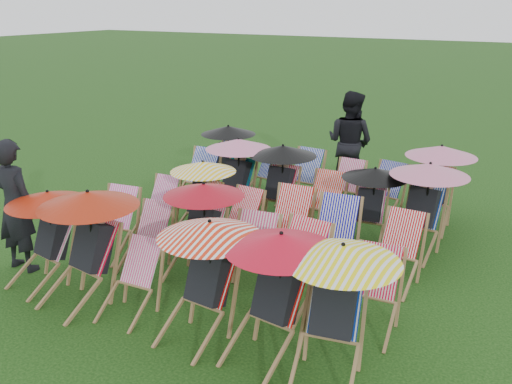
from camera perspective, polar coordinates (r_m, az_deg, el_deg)
The scene contains 33 objects.
ground at distance 8.48m, azimuth 0.19°, elevation -6.19°, with size 100.00×100.00×0.00m, color black.
deckchair_0 at distance 7.87m, azimuth -20.43°, elevation -4.19°, with size 1.06×1.13×1.26m.
deckchair_1 at distance 7.21m, azimuth -16.94°, elevation -5.16°, with size 1.20×1.27×1.42m.
deckchair_2 at distance 6.94m, azimuth -12.50°, elevation -8.70°, with size 0.60×0.81×0.85m.
deckchair_3 at distance 6.24m, azimuth -5.44°, elevation -8.59°, with size 1.14×1.19×1.35m.
deckchair_4 at distance 5.90m, azimuth 1.51°, elevation -10.16°, with size 1.15×1.22×1.36m.
deckchair_5 at distance 5.68m, azimuth 7.73°, elevation -11.56°, with size 1.15×1.25×1.36m.
deckchair_6 at distance 8.59m, azimuth -14.35°, elevation -3.08°, with size 0.73×0.94×0.94m.
deckchair_7 at distance 8.08m, azimuth -11.00°, elevation -4.53°, with size 0.64×0.84×0.86m.
deckchair_8 at distance 7.65m, azimuth -5.82°, elevation -3.63°, with size 1.08×1.12×1.28m.
deckchair_9 at distance 7.19m, azimuth -0.89°, elevation -6.67°, with size 0.75×0.97×0.97m.
deckchair_10 at distance 6.91m, azimuth 3.59°, elevation -7.64°, with size 0.76×0.99×1.01m.
deckchair_11 at distance 6.59m, azimuth 11.50°, elevation -9.92°, with size 0.65×0.87×0.90m.
deckchair_12 at distance 9.32m, azimuth -9.95°, elevation -1.37°, with size 0.58×0.79×0.84m.
deckchair_13 at distance 8.92m, azimuth -5.81°, elevation -0.58°, with size 1.02×1.08×1.21m.
deckchair_14 at distance 8.50m, azimuth -1.98°, elevation -2.96°, with size 0.64×0.85×0.87m.
deckchair_15 at distance 8.22m, azimuth 2.97°, elevation -3.35°, with size 0.70×0.94×0.97m.
deckchair_16 at distance 7.82m, azimuth 7.62°, elevation -4.61°, with size 0.76×0.98×0.99m.
deckchair_17 at distance 7.67m, azimuth 13.79°, elevation -5.81°, with size 0.64×0.87×0.92m.
deckchair_18 at distance 10.33m, azimuth -6.11°, elevation 1.26°, with size 0.66×0.92×0.99m.
deckchair_19 at distance 9.79m, azimuth -2.27°, elevation 1.65°, with size 1.12×1.17×1.33m.
deckchair_20 at distance 9.42m, azimuth 2.15°, elevation 0.91°, with size 1.11×1.15×1.32m.
deckchair_21 at distance 9.06m, azimuth 6.44°, elevation -1.38°, with size 0.65×0.90×0.96m.
deckchair_22 at distance 8.79m, azimuth 11.26°, elevation -1.26°, with size 1.00×1.07×1.18m.
deckchair_23 at distance 8.63m, azimuth 16.17°, elevation -1.42°, with size 1.13×1.19×1.34m.
deckchair_24 at distance 11.17m, azimuth -3.21°, elevation 3.58°, with size 1.06×1.11×1.26m.
deckchair_25 at distance 10.77m, azimuth 0.82°, elevation 1.73°, with size 0.68×0.86×0.86m.
deckchair_26 at distance 10.44m, azimuth 4.50°, elevation 1.40°, with size 0.68×0.92×0.96m.
deckchair_27 at distance 10.15m, azimuth 8.77°, elevation 0.47°, with size 0.60×0.82×0.87m.
deckchair_28 at distance 9.95m, azimuth 12.51°, elevation -0.00°, with size 0.73×0.92×0.91m.
deckchair_29 at distance 9.71m, azimuth 17.38°, elevation 0.68°, with size 1.13×1.20×1.35m.
person_left at distance 8.36m, azimuth -22.94°, elevation -1.26°, with size 0.68×0.44×1.85m, color black.
person_rear at distance 11.10m, azimuth 9.35°, elevation 4.94°, with size 0.95×0.74×1.96m, color black.
Camera 1 is at (3.76, -6.71, 3.56)m, focal length 40.00 mm.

